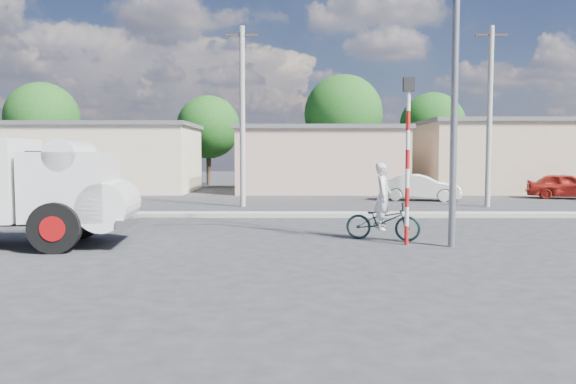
{
  "coord_description": "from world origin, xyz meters",
  "views": [
    {
      "loc": [
        0.15,
        -13.14,
        2.42
      ],
      "look_at": [
        0.08,
        2.83,
        1.3
      ],
      "focal_mm": 35.0,
      "sensor_mm": 36.0,
      "label": 1
    }
  ],
  "objects_px": {
    "bicycle": "(383,221)",
    "traffic_pole": "(408,146)",
    "cyclist": "(383,207)",
    "car_red": "(567,186)",
    "streetlight": "(449,52)",
    "car_cream": "(421,187)"
  },
  "relations": [
    {
      "from": "bicycle",
      "to": "car_red",
      "type": "height_order",
      "value": "car_red"
    },
    {
      "from": "cyclist",
      "to": "car_cream",
      "type": "distance_m",
      "value": 13.63
    },
    {
      "from": "car_cream",
      "to": "car_red",
      "type": "height_order",
      "value": "car_red"
    },
    {
      "from": "traffic_pole",
      "to": "streetlight",
      "type": "relative_size",
      "value": 0.48
    },
    {
      "from": "car_cream",
      "to": "car_red",
      "type": "bearing_deg",
      "value": -67.01
    },
    {
      "from": "cyclist",
      "to": "streetlight",
      "type": "distance_m",
      "value": 4.42
    },
    {
      "from": "cyclist",
      "to": "streetlight",
      "type": "xyz_separation_m",
      "value": [
        1.43,
        -1.09,
        4.04
      ]
    },
    {
      "from": "car_cream",
      "to": "streetlight",
      "type": "relative_size",
      "value": 0.45
    },
    {
      "from": "cyclist",
      "to": "traffic_pole",
      "type": "xyz_separation_m",
      "value": [
        0.49,
        -0.79,
        1.67
      ]
    },
    {
      "from": "car_red",
      "to": "traffic_pole",
      "type": "bearing_deg",
      "value": 159.9
    },
    {
      "from": "car_red",
      "to": "streetlight",
      "type": "bearing_deg",
      "value": 162.75
    },
    {
      "from": "bicycle",
      "to": "car_red",
      "type": "relative_size",
      "value": 0.52
    },
    {
      "from": "bicycle",
      "to": "car_red",
      "type": "bearing_deg",
      "value": -23.11
    },
    {
      "from": "car_cream",
      "to": "car_red",
      "type": "distance_m",
      "value": 8.06
    },
    {
      "from": "bicycle",
      "to": "traffic_pole",
      "type": "height_order",
      "value": "traffic_pole"
    },
    {
      "from": "car_red",
      "to": "traffic_pole",
      "type": "relative_size",
      "value": 0.91
    },
    {
      "from": "cyclist",
      "to": "car_red",
      "type": "relative_size",
      "value": 0.47
    },
    {
      "from": "car_red",
      "to": "traffic_pole",
      "type": "height_order",
      "value": "traffic_pole"
    },
    {
      "from": "bicycle",
      "to": "streetlight",
      "type": "xyz_separation_m",
      "value": [
        1.43,
        -1.09,
        4.42
      ]
    },
    {
      "from": "car_cream",
      "to": "cyclist",
      "type": "bearing_deg",
      "value": 177.36
    },
    {
      "from": "cyclist",
      "to": "streetlight",
      "type": "height_order",
      "value": "streetlight"
    },
    {
      "from": "bicycle",
      "to": "traffic_pole",
      "type": "bearing_deg",
      "value": -130.76
    }
  ]
}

